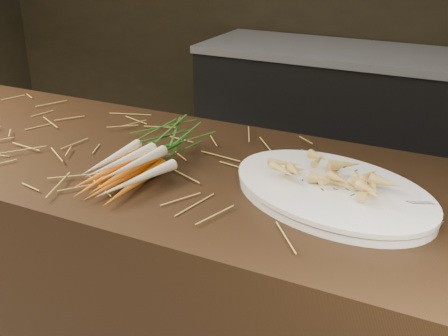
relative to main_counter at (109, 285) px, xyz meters
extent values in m
cube|color=black|center=(0.00, 0.00, 0.00)|extent=(2.40, 0.70, 0.90)
cube|color=black|center=(0.30, 1.88, -0.05)|extent=(1.80, 0.60, 0.80)
cube|color=#99999E|center=(0.30, 1.88, 0.37)|extent=(1.82, 0.62, 0.04)
cone|color=#C45C16|center=(0.17, -0.17, 0.47)|extent=(0.03, 0.25, 0.03)
cone|color=#C45C16|center=(0.21, -0.17, 0.47)|extent=(0.05, 0.25, 0.03)
cone|color=#C45C16|center=(0.25, -0.17, 0.47)|extent=(0.04, 0.25, 0.03)
cone|color=#C45C16|center=(0.19, -0.18, 0.49)|extent=(0.06, 0.25, 0.03)
cone|color=#C45C16|center=(0.23, -0.18, 0.49)|extent=(0.04, 0.25, 0.03)
cone|color=beige|center=(0.18, -0.16, 0.51)|extent=(0.04, 0.23, 0.04)
cone|color=beige|center=(0.22, -0.17, 0.51)|extent=(0.05, 0.23, 0.04)
cone|color=beige|center=(0.25, -0.16, 0.51)|extent=(0.04, 0.23, 0.04)
cone|color=beige|center=(0.27, -0.19, 0.49)|extent=(0.08, 0.23, 0.03)
ellipsoid|color=#1B5815|center=(0.22, 0.04, 0.49)|extent=(0.16, 0.22, 0.08)
cube|color=silver|center=(0.82, -0.10, 0.48)|extent=(0.17, 0.09, 0.00)
camera|label=1|loc=(0.95, -1.11, 1.01)|focal=45.00mm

